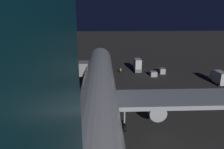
# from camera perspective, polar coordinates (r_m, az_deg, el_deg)

# --- Properties ---
(ground_plane) EXTENTS (320.00, 320.00, 0.00)m
(ground_plane) POSITION_cam_1_polar(r_m,az_deg,el_deg) (44.96, -3.43, -7.27)
(ground_plane) COLOR #383533
(airliner_at_gate) EXTENTS (53.64, 64.34, 20.57)m
(airliner_at_gate) POSITION_cam_1_polar(r_m,az_deg,el_deg) (31.00, -3.97, -7.33)
(airliner_at_gate) COLOR silver
(airliner_at_gate) RESTS_ON ground_plane
(jet_bridge) EXTENTS (22.31, 3.40, 7.37)m
(jet_bridge) POSITION_cam_1_polar(r_m,az_deg,el_deg) (49.53, -17.43, 1.45)
(jet_bridge) COLOR #9E9E99
(jet_bridge) RESTS_ON ground_plane
(apron_floodlight_mast) EXTENTS (2.90, 0.50, 19.04)m
(apron_floodlight_mast) POSITION_cam_1_polar(r_m,az_deg,el_deg) (60.78, -28.48, 7.94)
(apron_floodlight_mast) COLOR #59595E
(apron_floodlight_mast) RESTS_ON ground_plane
(ops_van) EXTENTS (2.36, 5.86, 3.45)m
(ops_van) POSITION_cam_1_polar(r_m,az_deg,el_deg) (61.54, 27.47, -0.69)
(ops_van) COLOR silver
(ops_van) RESTS_ON ground_plane
(cargo_truck_aft) EXTENTS (2.36, 5.13, 4.30)m
(cargo_truck_aft) POSITION_cam_1_polar(r_m,az_deg,el_deg) (65.56, 7.05, 2.49)
(cargo_truck_aft) COLOR slate
(cargo_truck_aft) RESTS_ON ground_plane
(baggage_container_near_belt) EXTENTS (1.81, 1.89, 1.46)m
(baggage_container_near_belt) POSITION_cam_1_polar(r_m,az_deg,el_deg) (62.35, 11.44, 0.19)
(baggage_container_near_belt) COLOR #B7BABF
(baggage_container_near_belt) RESTS_ON ground_plane
(baggage_container_mid_row) EXTENTS (1.60, 1.90, 1.70)m
(baggage_container_mid_row) POSITION_cam_1_polar(r_m,az_deg,el_deg) (65.53, 13.73, 0.97)
(baggage_container_mid_row) COLOR #B7BABF
(baggage_container_mid_row) RESTS_ON ground_plane
(ground_crew_near_nose_gear) EXTENTS (0.40, 0.40, 1.70)m
(ground_crew_near_nose_gear) POSITION_cam_1_polar(r_m,az_deg,el_deg) (63.89, 2.42, 1.12)
(ground_crew_near_nose_gear) COLOR black
(ground_crew_near_nose_gear) RESTS_ON ground_plane
(traffic_cone_nose_port) EXTENTS (0.36, 0.36, 0.55)m
(traffic_cone_nose_port) POSITION_cam_1_polar(r_m,az_deg,el_deg) (61.56, -1.14, -0.13)
(traffic_cone_nose_port) COLOR orange
(traffic_cone_nose_port) RESTS_ON ground_plane
(traffic_cone_nose_starboard) EXTENTS (0.36, 0.36, 0.55)m
(traffic_cone_nose_starboard) POSITION_cam_1_polar(r_m,az_deg,el_deg) (61.62, -5.23, -0.18)
(traffic_cone_nose_starboard) COLOR orange
(traffic_cone_nose_starboard) RESTS_ON ground_plane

